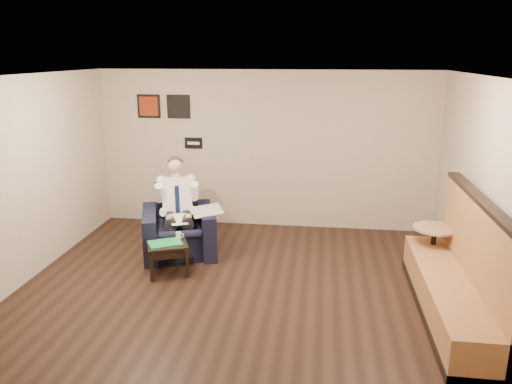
# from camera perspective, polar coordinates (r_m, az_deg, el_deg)

# --- Properties ---
(ground) EXTENTS (6.00, 6.00, 0.00)m
(ground) POSITION_cam_1_polar(r_m,az_deg,el_deg) (6.55, -2.14, -12.35)
(ground) COLOR black
(ground) RESTS_ON ground
(wall_back) EXTENTS (6.00, 0.02, 2.80)m
(wall_back) POSITION_cam_1_polar(r_m,az_deg,el_deg) (8.91, 1.03, 4.80)
(wall_back) COLOR beige
(wall_back) RESTS_ON ground
(wall_front) EXTENTS (6.00, 0.02, 2.80)m
(wall_front) POSITION_cam_1_polar(r_m,az_deg,el_deg) (3.33, -11.42, -14.82)
(wall_front) COLOR beige
(wall_front) RESTS_ON ground
(wall_left) EXTENTS (0.02, 6.00, 2.80)m
(wall_left) POSITION_cam_1_polar(r_m,az_deg,el_deg) (7.16, -26.65, 0.44)
(wall_left) COLOR beige
(wall_left) RESTS_ON ground
(wall_right) EXTENTS (0.02, 6.00, 2.80)m
(wall_right) POSITION_cam_1_polar(r_m,az_deg,el_deg) (6.26, 25.90, -1.46)
(wall_right) COLOR beige
(wall_right) RESTS_ON ground
(ceiling) EXTENTS (6.00, 6.00, 0.02)m
(ceiling) POSITION_cam_1_polar(r_m,az_deg,el_deg) (5.79, -2.42, 12.93)
(ceiling) COLOR white
(ceiling) RESTS_ON wall_back
(seating_sign) EXTENTS (0.32, 0.02, 0.20)m
(seating_sign) POSITION_cam_1_polar(r_m,az_deg,el_deg) (9.12, -7.16, 5.57)
(seating_sign) COLOR black
(seating_sign) RESTS_ON wall_back
(art_print_left) EXTENTS (0.42, 0.03, 0.42)m
(art_print_left) POSITION_cam_1_polar(r_m,az_deg,el_deg) (9.27, -12.15, 9.56)
(art_print_left) COLOR maroon
(art_print_left) RESTS_ON wall_back
(art_print_right) EXTENTS (0.42, 0.03, 0.42)m
(art_print_right) POSITION_cam_1_polar(r_m,az_deg,el_deg) (9.10, -8.84, 9.62)
(art_print_right) COLOR black
(art_print_right) RESTS_ON wall_back
(armchair) EXTENTS (1.38, 1.38, 1.05)m
(armchair) POSITION_cam_1_polar(r_m,az_deg,el_deg) (7.91, -8.86, -3.35)
(armchair) COLOR black
(armchair) RESTS_ON ground
(seated_man) EXTENTS (0.98, 1.19, 1.44)m
(seated_man) POSITION_cam_1_polar(r_m,az_deg,el_deg) (7.72, -8.88, -2.31)
(seated_man) COLOR white
(seated_man) RESTS_ON armchair
(lap_papers) EXTENTS (0.35, 0.41, 0.01)m
(lap_papers) POSITION_cam_1_polar(r_m,az_deg,el_deg) (7.63, -8.82, -3.10)
(lap_papers) COLOR white
(lap_papers) RESTS_ON seated_man
(newspaper) EXTENTS (0.64, 0.70, 0.01)m
(newspaper) POSITION_cam_1_polar(r_m,az_deg,el_deg) (7.77, -5.64, -2.11)
(newspaper) COLOR silver
(newspaper) RESTS_ON armchair
(side_table) EXTENTS (0.72, 0.72, 0.45)m
(side_table) POSITION_cam_1_polar(r_m,az_deg,el_deg) (7.36, -10.06, -7.35)
(side_table) COLOR black
(side_table) RESTS_ON ground
(green_folder) EXTENTS (0.55, 0.51, 0.01)m
(green_folder) POSITION_cam_1_polar(r_m,az_deg,el_deg) (7.26, -10.37, -5.74)
(green_folder) COLOR green
(green_folder) RESTS_ON side_table
(coffee_mug) EXTENTS (0.11, 0.11, 0.10)m
(coffee_mug) POSITION_cam_1_polar(r_m,az_deg,el_deg) (7.39, -8.84, -4.92)
(coffee_mug) COLOR white
(coffee_mug) RESTS_ON side_table
(smartphone) EXTENTS (0.15, 0.10, 0.01)m
(smartphone) POSITION_cam_1_polar(r_m,az_deg,el_deg) (7.43, -9.87, -5.20)
(smartphone) COLOR black
(smartphone) RESTS_ON side_table
(banquette) EXTENTS (0.67, 2.81, 1.44)m
(banquette) POSITION_cam_1_polar(r_m,az_deg,el_deg) (6.37, 21.63, -7.22)
(banquette) COLOR #A66E40
(banquette) RESTS_ON ground
(cafe_table) EXTENTS (0.69, 0.69, 0.74)m
(cafe_table) POSITION_cam_1_polar(r_m,az_deg,el_deg) (7.49, 19.51, -6.48)
(cafe_table) COLOR tan
(cafe_table) RESTS_ON ground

